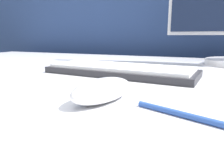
# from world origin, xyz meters

# --- Properties ---
(partition_panel) EXTENTS (5.00, 0.03, 1.31)m
(partition_panel) POSITION_xyz_m (0.00, 0.72, 0.65)
(partition_panel) COLOR navy
(partition_panel) RESTS_ON ground_plane
(computer_mouse_near) EXTENTS (0.09, 0.14, 0.04)m
(computer_mouse_near) POSITION_xyz_m (-0.02, -0.20, 0.72)
(computer_mouse_near) COLOR white
(computer_mouse_near) RESTS_ON desk
(keyboard) EXTENTS (0.40, 0.18, 0.02)m
(keyboard) POSITION_xyz_m (-0.08, 0.04, 0.72)
(keyboard) COLOR #28282D
(keyboard) RESTS_ON desk
(pen) EXTENTS (0.13, 0.06, 0.01)m
(pen) POSITION_xyz_m (0.10, -0.23, 0.71)
(pen) COLOR #284C9E
(pen) RESTS_ON desk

